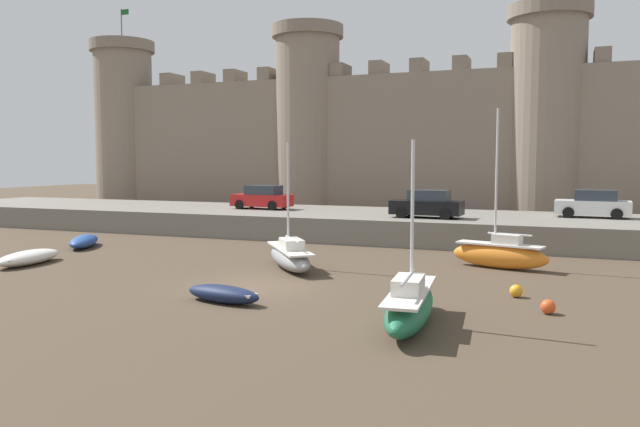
{
  "coord_description": "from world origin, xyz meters",
  "views": [
    {
      "loc": [
        10.79,
        -20.88,
        4.82
      ],
      "look_at": [
        1.0,
        4.29,
        2.5
      ],
      "focal_mm": 35.0,
      "sensor_mm": 36.0,
      "label": 1
    }
  ],
  "objects_px": {
    "mooring_buoy_near_channel": "(548,307)",
    "car_quay_west": "(427,204)",
    "rowboat_midflat_right": "(28,257)",
    "car_quay_east": "(262,198)",
    "sailboat_foreground_left": "(500,254)",
    "car_quay_centre_east": "(593,204)",
    "sailboat_near_channel_left": "(290,256)",
    "rowboat_midflat_left": "(223,294)",
    "sailboat_midflat_centre": "(410,305)",
    "mooring_buoy_mid_mud": "(516,291)",
    "rowboat_foreground_right": "(84,241)"
  },
  "relations": [
    {
      "from": "mooring_buoy_near_channel",
      "to": "car_quay_west",
      "type": "xyz_separation_m",
      "value": [
        -6.98,
        15.41,
        2.02
      ]
    },
    {
      "from": "rowboat_midflat_right",
      "to": "car_quay_east",
      "type": "bearing_deg",
      "value": 77.27
    },
    {
      "from": "rowboat_midflat_right",
      "to": "sailboat_foreground_left",
      "type": "bearing_deg",
      "value": 18.43
    },
    {
      "from": "rowboat_midflat_right",
      "to": "car_quay_centre_east",
      "type": "relative_size",
      "value": 0.93
    },
    {
      "from": "sailboat_near_channel_left",
      "to": "sailboat_foreground_left",
      "type": "relative_size",
      "value": 0.79
    },
    {
      "from": "car_quay_centre_east",
      "to": "rowboat_midflat_left",
      "type": "bearing_deg",
      "value": -119.98
    },
    {
      "from": "sailboat_near_channel_left",
      "to": "rowboat_midflat_left",
      "type": "xyz_separation_m",
      "value": [
        0.62,
        -6.91,
        -0.25
      ]
    },
    {
      "from": "mooring_buoy_near_channel",
      "to": "car_quay_east",
      "type": "height_order",
      "value": "car_quay_east"
    },
    {
      "from": "sailboat_near_channel_left",
      "to": "sailboat_midflat_centre",
      "type": "relative_size",
      "value": 1.03
    },
    {
      "from": "car_quay_west",
      "to": "car_quay_east",
      "type": "bearing_deg",
      "value": 168.5
    },
    {
      "from": "mooring_buoy_near_channel",
      "to": "car_quay_west",
      "type": "bearing_deg",
      "value": 114.36
    },
    {
      "from": "sailboat_midflat_centre",
      "to": "mooring_buoy_near_channel",
      "type": "height_order",
      "value": "sailboat_midflat_centre"
    },
    {
      "from": "sailboat_near_channel_left",
      "to": "car_quay_west",
      "type": "bearing_deg",
      "value": 70.1
    },
    {
      "from": "mooring_buoy_mid_mud",
      "to": "sailboat_midflat_centre",
      "type": "bearing_deg",
      "value": -116.59
    },
    {
      "from": "car_quay_west",
      "to": "car_quay_centre_east",
      "type": "bearing_deg",
      "value": 21.78
    },
    {
      "from": "sailboat_near_channel_left",
      "to": "sailboat_midflat_centre",
      "type": "xyz_separation_m",
      "value": [
        7.2,
        -7.63,
        0.07
      ]
    },
    {
      "from": "rowboat_midflat_right",
      "to": "car_quay_east",
      "type": "relative_size",
      "value": 0.93
    },
    {
      "from": "sailboat_foreground_left",
      "to": "sailboat_midflat_centre",
      "type": "relative_size",
      "value": 1.3
    },
    {
      "from": "sailboat_midflat_centre",
      "to": "car_quay_centre_east",
      "type": "height_order",
      "value": "sailboat_midflat_centre"
    },
    {
      "from": "car_quay_east",
      "to": "sailboat_near_channel_left",
      "type": "bearing_deg",
      "value": -58.98
    },
    {
      "from": "sailboat_midflat_centre",
      "to": "mooring_buoy_mid_mud",
      "type": "xyz_separation_m",
      "value": [
        2.6,
        5.19,
        -0.41
      ]
    },
    {
      "from": "rowboat_foreground_right",
      "to": "car_quay_centre_east",
      "type": "bearing_deg",
      "value": 25.14
    },
    {
      "from": "sailboat_foreground_left",
      "to": "car_quay_east",
      "type": "height_order",
      "value": "sailboat_foreground_left"
    },
    {
      "from": "rowboat_foreground_right",
      "to": "sailboat_near_channel_left",
      "type": "bearing_deg",
      "value": -8.82
    },
    {
      "from": "rowboat_midflat_right",
      "to": "mooring_buoy_near_channel",
      "type": "distance_m",
      "value": 22.66
    },
    {
      "from": "rowboat_midflat_left",
      "to": "mooring_buoy_mid_mud",
      "type": "relative_size",
      "value": 6.78
    },
    {
      "from": "rowboat_midflat_right",
      "to": "car_quay_east",
      "type": "distance_m",
      "value": 17.15
    },
    {
      "from": "sailboat_midflat_centre",
      "to": "mooring_buoy_mid_mud",
      "type": "height_order",
      "value": "sailboat_midflat_centre"
    },
    {
      "from": "rowboat_foreground_right",
      "to": "mooring_buoy_mid_mud",
      "type": "height_order",
      "value": "rowboat_foreground_right"
    },
    {
      "from": "sailboat_near_channel_left",
      "to": "car_quay_centre_east",
      "type": "xyz_separation_m",
      "value": [
        12.93,
        14.43,
        1.69
      ]
    },
    {
      "from": "rowboat_midflat_right",
      "to": "mooring_buoy_mid_mud",
      "type": "xyz_separation_m",
      "value": [
        21.52,
        0.94,
        -0.11
      ]
    },
    {
      "from": "rowboat_midflat_left",
      "to": "mooring_buoy_mid_mud",
      "type": "bearing_deg",
      "value": 25.94
    },
    {
      "from": "rowboat_foreground_right",
      "to": "rowboat_midflat_left",
      "type": "height_order",
      "value": "rowboat_foreground_right"
    },
    {
      "from": "rowboat_midflat_right",
      "to": "sailboat_foreground_left",
      "type": "height_order",
      "value": "sailboat_foreground_left"
    },
    {
      "from": "rowboat_foreground_right",
      "to": "mooring_buoy_mid_mud",
      "type": "distance_m",
      "value": 23.64
    },
    {
      "from": "mooring_buoy_near_channel",
      "to": "mooring_buoy_mid_mud",
      "type": "relative_size",
      "value": 1.02
    },
    {
      "from": "rowboat_midflat_right",
      "to": "rowboat_midflat_left",
      "type": "xyz_separation_m",
      "value": [
        12.34,
        -3.53,
        -0.02
      ]
    },
    {
      "from": "sailboat_foreground_left",
      "to": "car_quay_centre_east",
      "type": "xyz_separation_m",
      "value": [
        4.22,
        11.0,
        1.58
      ]
    },
    {
      "from": "sailboat_near_channel_left",
      "to": "car_quay_east",
      "type": "bearing_deg",
      "value": 121.02
    },
    {
      "from": "rowboat_foreground_right",
      "to": "mooring_buoy_near_channel",
      "type": "xyz_separation_m",
      "value": [
        24.3,
        -6.65,
        -0.12
      ]
    },
    {
      "from": "rowboat_midflat_left",
      "to": "sailboat_near_channel_left",
      "type": "bearing_deg",
      "value": 95.09
    },
    {
      "from": "sailboat_midflat_centre",
      "to": "mooring_buoy_mid_mud",
      "type": "distance_m",
      "value": 5.82
    },
    {
      "from": "rowboat_midflat_left",
      "to": "car_quay_west",
      "type": "relative_size",
      "value": 0.73
    },
    {
      "from": "sailboat_near_channel_left",
      "to": "car_quay_centre_east",
      "type": "relative_size",
      "value": 1.34
    },
    {
      "from": "rowboat_midflat_right",
      "to": "sailboat_midflat_centre",
      "type": "distance_m",
      "value": 19.4
    },
    {
      "from": "car_quay_east",
      "to": "rowboat_midflat_left",
      "type": "bearing_deg",
      "value": -66.93
    },
    {
      "from": "sailboat_foreground_left",
      "to": "mooring_buoy_mid_mud",
      "type": "distance_m",
      "value": 5.99
    },
    {
      "from": "mooring_buoy_mid_mud",
      "to": "rowboat_midflat_left",
      "type": "bearing_deg",
      "value": -154.06
    },
    {
      "from": "sailboat_midflat_centre",
      "to": "rowboat_midflat_left",
      "type": "bearing_deg",
      "value": 173.73
    },
    {
      "from": "sailboat_midflat_centre",
      "to": "car_quay_west",
      "type": "height_order",
      "value": "sailboat_midflat_centre"
    }
  ]
}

